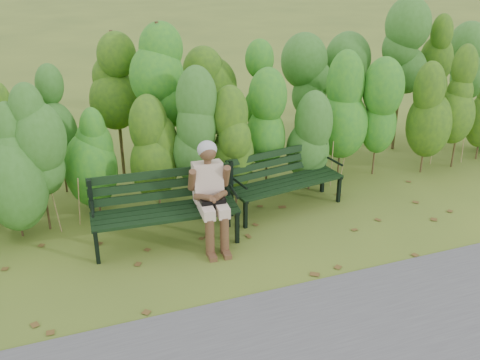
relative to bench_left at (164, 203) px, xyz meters
name	(u,v)px	position (x,y,z in m)	size (l,w,h in m)	color
ground	(250,246)	(0.94, -0.51, -0.52)	(80.00, 80.00, 0.00)	#475C21
hedge_band	(203,106)	(0.94, 1.35, 0.74)	(11.04, 1.67, 2.42)	#47381E
leaf_litter	(227,254)	(0.61, -0.57, -0.52)	(5.69, 2.15, 0.01)	brown
bench_left	(164,203)	(0.00, 0.00, 0.00)	(1.80, 0.71, 0.88)	black
bench_right	(284,176)	(1.76, 0.34, -0.05)	(1.66, 0.77, 0.80)	black
seated_woman	(210,189)	(0.53, -0.22, 0.21)	(0.52, 0.76, 1.29)	beige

